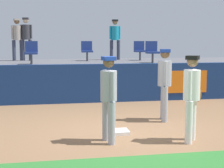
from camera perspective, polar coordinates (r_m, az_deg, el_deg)
The scene contains 14 objects.
ground_plane at distance 7.55m, azimuth 2.09°, elevation -8.61°, with size 60.00×60.00×0.00m, color #846042.
first_base at distance 7.64m, azimuth 1.30°, elevation -8.11°, with size 0.40×0.40×0.08m, color white.
player_fielder_home at distance 7.04m, azimuth 13.37°, elevation -1.41°, with size 0.54×0.47×1.78m.
player_runner_visitor at distance 6.80m, azimuth -0.57°, elevation -1.57°, with size 0.40×0.48×1.76m.
player_coach_visitor at distance 8.79m, azimuth 8.89°, elevation 0.75°, with size 0.43×0.51×1.86m.
field_wall at distance 11.41m, azimuth -2.11°, elevation 0.15°, with size 18.00×0.26×1.30m.
bleacher_platform at distance 13.95m, azimuth -3.60°, elevation 1.29°, with size 18.00×4.80×1.23m, color #59595E.
seat_front_left at distance 12.69m, azimuth -13.51°, elevation 5.43°, with size 0.46×0.44×0.84m.
seat_front_right at distance 13.22m, azimuth 6.82°, elevation 5.65°, with size 0.47×0.44×0.84m.
seat_back_center at distance 14.54m, azimuth -4.27°, elevation 5.82°, with size 0.47×0.44×0.84m.
seat_back_right at distance 14.95m, azimuth 4.71°, elevation 5.86°, with size 0.47×0.44×0.84m.
spectator_hooded at distance 15.09m, azimuth -15.74°, elevation 7.76°, with size 0.48×0.43×1.78m.
spectator_capped at distance 15.25m, azimuth 0.51°, elevation 8.04°, with size 0.50×0.35×1.79m.
spectator_casual at distance 15.08m, azimuth -14.33°, elevation 7.91°, with size 0.51×0.39×1.83m.
Camera 1 is at (-1.51, -7.10, 2.07)m, focal length 53.99 mm.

